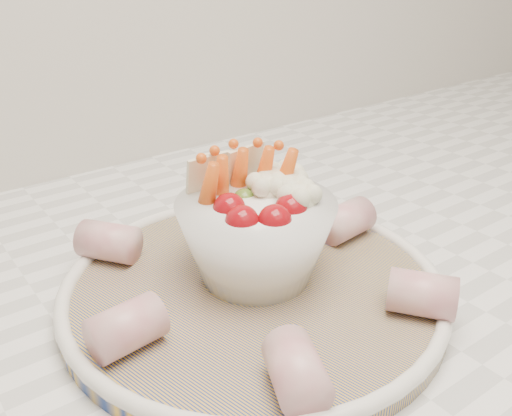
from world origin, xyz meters
TOP-DOWN VIEW (x-y plane):
  - serving_platter at (-0.08, 1.40)m, footprint 0.37×0.37m
  - veggie_bowl at (-0.07, 1.41)m, footprint 0.13×0.13m
  - cured_meat_rolls at (-0.08, 1.40)m, footprint 0.29×0.29m

SIDE VIEW (x-z plane):
  - serving_platter at x=-0.08m, z-range 0.92..0.94m
  - cured_meat_rolls at x=-0.08m, z-range 0.94..0.97m
  - veggie_bowl at x=-0.07m, z-range 0.92..1.03m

